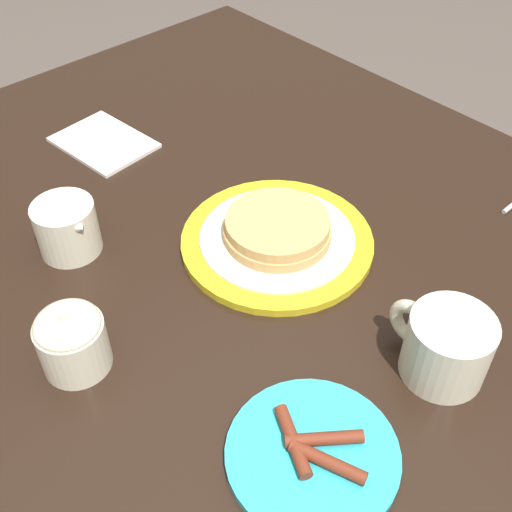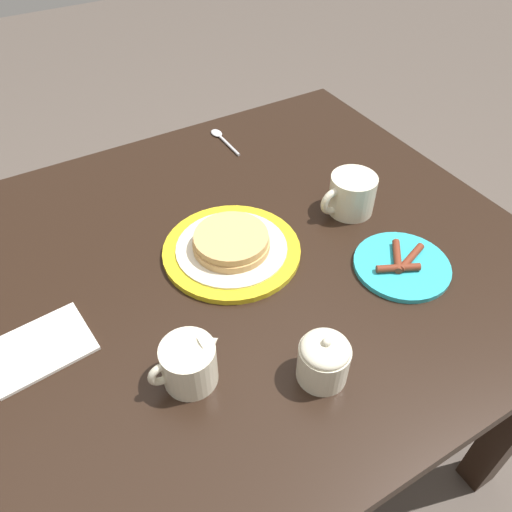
{
  "view_description": "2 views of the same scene",
  "coord_description": "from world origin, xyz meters",
  "px_view_note": "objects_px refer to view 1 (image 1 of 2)",
  "views": [
    {
      "loc": [
        -0.51,
        0.45,
        1.33
      ],
      "look_at": [
        -0.07,
        0.05,
        0.77
      ],
      "focal_mm": 45.0,
      "sensor_mm": 36.0,
      "label": 1
    },
    {
      "loc": [
        0.26,
        0.61,
        1.4
      ],
      "look_at": [
        -0.07,
        0.05,
        0.77
      ],
      "focal_mm": 35.0,
      "sensor_mm": 36.0,
      "label": 2
    }
  ],
  "objects_px": {
    "pancake_plate": "(277,236)",
    "sugar_bowl": "(72,340)",
    "coffee_mug": "(447,344)",
    "napkin": "(104,143)",
    "side_plate_bacon": "(313,454)",
    "creamer_pitcher": "(67,227)"
  },
  "relations": [
    {
      "from": "pancake_plate",
      "to": "sugar_bowl",
      "type": "relative_size",
      "value": 2.92
    },
    {
      "from": "coffee_mug",
      "to": "napkin",
      "type": "xyz_separation_m",
      "value": [
        0.64,
        0.03,
        -0.04
      ]
    },
    {
      "from": "pancake_plate",
      "to": "side_plate_bacon",
      "type": "relative_size",
      "value": 1.48
    },
    {
      "from": "pancake_plate",
      "to": "creamer_pitcher",
      "type": "relative_size",
      "value": 2.23
    },
    {
      "from": "creamer_pitcher",
      "to": "sugar_bowl",
      "type": "relative_size",
      "value": 1.31
    },
    {
      "from": "pancake_plate",
      "to": "creamer_pitcher",
      "type": "distance_m",
      "value": 0.28
    },
    {
      "from": "pancake_plate",
      "to": "creamer_pitcher",
      "type": "xyz_separation_m",
      "value": [
        0.18,
        0.21,
        0.02
      ]
    },
    {
      "from": "pancake_plate",
      "to": "napkin",
      "type": "bearing_deg",
      "value": 6.23
    },
    {
      "from": "pancake_plate",
      "to": "coffee_mug",
      "type": "distance_m",
      "value": 0.28
    },
    {
      "from": "side_plate_bacon",
      "to": "coffee_mug",
      "type": "bearing_deg",
      "value": -96.17
    },
    {
      "from": "pancake_plate",
      "to": "napkin",
      "type": "height_order",
      "value": "pancake_plate"
    },
    {
      "from": "coffee_mug",
      "to": "napkin",
      "type": "bearing_deg",
      "value": 3.07
    },
    {
      "from": "pancake_plate",
      "to": "napkin",
      "type": "relative_size",
      "value": 1.57
    },
    {
      "from": "coffee_mug",
      "to": "creamer_pitcher",
      "type": "bearing_deg",
      "value": 24.17
    },
    {
      "from": "pancake_plate",
      "to": "coffee_mug",
      "type": "bearing_deg",
      "value": 178.77
    },
    {
      "from": "side_plate_bacon",
      "to": "sugar_bowl",
      "type": "relative_size",
      "value": 1.98
    },
    {
      "from": "creamer_pitcher",
      "to": "sugar_bowl",
      "type": "height_order",
      "value": "sugar_bowl"
    },
    {
      "from": "side_plate_bacon",
      "to": "creamer_pitcher",
      "type": "bearing_deg",
      "value": 2.21
    },
    {
      "from": "coffee_mug",
      "to": "side_plate_bacon",
      "type": "bearing_deg",
      "value": 83.83
    },
    {
      "from": "side_plate_bacon",
      "to": "creamer_pitcher",
      "type": "height_order",
      "value": "creamer_pitcher"
    },
    {
      "from": "creamer_pitcher",
      "to": "napkin",
      "type": "xyz_separation_m",
      "value": [
        0.19,
        -0.17,
        -0.04
      ]
    },
    {
      "from": "side_plate_bacon",
      "to": "napkin",
      "type": "xyz_separation_m",
      "value": [
        0.62,
        -0.15,
        -0.0
      ]
    }
  ]
}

